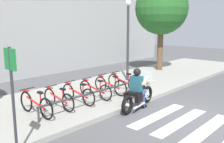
% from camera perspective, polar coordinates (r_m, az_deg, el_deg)
% --- Properties ---
extents(ground_plane, '(48.00, 48.00, 0.00)m').
position_cam_1_polar(ground_plane, '(8.36, 16.83, -10.09)').
color(ground_plane, '#4C4C4F').
extents(sidewalk, '(24.00, 4.40, 0.15)m').
position_cam_1_polar(sidewalk, '(10.60, -3.13, -4.78)').
color(sidewalk, gray).
rests_on(sidewalk, ground).
extents(crosswalk_stripe_1, '(2.80, 0.40, 0.01)m').
position_cam_1_polar(crosswalk_stripe_1, '(7.69, 20.83, -12.17)').
color(crosswalk_stripe_1, white).
rests_on(crosswalk_stripe_1, ground).
extents(crosswalk_stripe_2, '(2.80, 0.40, 0.01)m').
position_cam_1_polar(crosswalk_stripe_2, '(7.99, 15.43, -10.97)').
color(crosswalk_stripe_2, white).
rests_on(crosswalk_stripe_2, ground).
extents(crosswalk_stripe_3, '(2.80, 0.40, 0.01)m').
position_cam_1_polar(crosswalk_stripe_3, '(8.35, 10.49, -9.79)').
color(crosswalk_stripe_3, white).
rests_on(crosswalk_stripe_3, ground).
extents(motorcycle, '(2.16, 0.77, 1.23)m').
position_cam_1_polar(motorcycle, '(8.82, 6.05, -5.42)').
color(motorcycle, black).
rests_on(motorcycle, ground).
extents(rider, '(0.69, 0.61, 1.44)m').
position_cam_1_polar(rider, '(8.66, 5.84, -3.20)').
color(rider, '#1E4C59').
rests_on(rider, ground).
extents(bicycle_0, '(0.48, 1.74, 0.80)m').
position_cam_1_polar(bicycle_0, '(8.02, -17.00, -7.12)').
color(bicycle_0, black).
rests_on(bicycle_0, sidewalk).
extents(bicycle_1, '(0.48, 1.58, 0.74)m').
position_cam_1_polar(bicycle_1, '(8.45, -12.13, -6.14)').
color(bicycle_1, black).
rests_on(bicycle_1, sidewalk).
extents(bicycle_2, '(0.48, 1.68, 0.75)m').
position_cam_1_polar(bicycle_2, '(8.92, -7.77, -5.05)').
color(bicycle_2, black).
rests_on(bicycle_2, sidewalk).
extents(bicycle_3, '(0.48, 1.67, 0.74)m').
position_cam_1_polar(bicycle_3, '(9.45, -3.90, -4.11)').
color(bicycle_3, black).
rests_on(bicycle_3, sidewalk).
extents(bicycle_4, '(0.48, 1.68, 0.77)m').
position_cam_1_polar(bicycle_4, '(10.02, -0.45, -3.16)').
color(bicycle_4, black).
rests_on(bicycle_4, sidewalk).
extents(bicycle_5, '(0.48, 1.71, 0.75)m').
position_cam_1_polar(bicycle_5, '(10.62, 2.61, -2.40)').
color(bicycle_5, black).
rests_on(bicycle_5, sidewalk).
extents(bike_rack, '(4.74, 0.07, 0.49)m').
position_cam_1_polar(bike_rack, '(8.77, -3.37, -4.72)').
color(bike_rack, '#333338').
rests_on(bike_rack, sidewalk).
extents(street_lamp, '(0.28, 0.28, 4.04)m').
position_cam_1_polar(street_lamp, '(12.28, 3.66, 8.66)').
color(street_lamp, '#2D2D33').
rests_on(street_lamp, ground).
extents(street_sign, '(0.06, 0.44, 2.47)m').
position_cam_1_polar(street_sign, '(5.47, -21.85, -2.86)').
color(street_sign, '#2D2D33').
rests_on(street_sign, ground).
extents(tree_near_rack, '(3.12, 3.12, 5.40)m').
position_cam_1_polar(tree_near_rack, '(15.47, 11.21, 13.90)').
color(tree_near_rack, brown).
rests_on(tree_near_rack, ground).
extents(building_backdrop, '(24.00, 1.20, 7.42)m').
position_cam_1_polar(building_backdrop, '(14.87, -19.22, 13.24)').
color(building_backdrop, '#9C9C9C').
rests_on(building_backdrop, ground).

